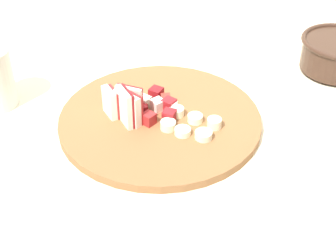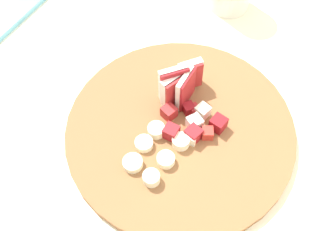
{
  "view_description": "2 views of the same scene",
  "coord_description": "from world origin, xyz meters",
  "px_view_note": "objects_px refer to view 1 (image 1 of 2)",
  "views": [
    {
      "loc": [
        0.34,
        -0.67,
        1.42
      ],
      "look_at": [
        0.09,
        -0.03,
        0.93
      ],
      "focal_mm": 54.36,
      "sensor_mm": 36.0,
      "label": 1
    },
    {
      "loc": [
        0.34,
        0.1,
        1.4
      ],
      "look_at": [
        0.07,
        -0.05,
        0.93
      ],
      "focal_mm": 40.98,
      "sensor_mm": 36.0,
      "label": 2
    }
  ],
  "objects_px": {
    "cutting_board": "(160,120)",
    "banana_slice_rows": "(190,124)",
    "apple_wedge_fan": "(125,105)",
    "apple_dice_pile": "(158,106)"
  },
  "relations": [
    {
      "from": "cutting_board",
      "to": "apple_wedge_fan",
      "type": "relative_size",
      "value": 4.18
    },
    {
      "from": "cutting_board",
      "to": "banana_slice_rows",
      "type": "bearing_deg",
      "value": -9.25
    },
    {
      "from": "apple_dice_pile",
      "to": "banana_slice_rows",
      "type": "distance_m",
      "value": 0.07
    },
    {
      "from": "apple_dice_pile",
      "to": "banana_slice_rows",
      "type": "bearing_deg",
      "value": -20.33
    },
    {
      "from": "apple_dice_pile",
      "to": "banana_slice_rows",
      "type": "relative_size",
      "value": 1.04
    },
    {
      "from": "cutting_board",
      "to": "banana_slice_rows",
      "type": "height_order",
      "value": "banana_slice_rows"
    },
    {
      "from": "apple_wedge_fan",
      "to": "banana_slice_rows",
      "type": "relative_size",
      "value": 0.87
    },
    {
      "from": "apple_wedge_fan",
      "to": "apple_dice_pile",
      "type": "bearing_deg",
      "value": 46.18
    },
    {
      "from": "apple_wedge_fan",
      "to": "banana_slice_rows",
      "type": "bearing_deg",
      "value": 9.67
    },
    {
      "from": "cutting_board",
      "to": "banana_slice_rows",
      "type": "xyz_separation_m",
      "value": [
        0.06,
        -0.01,
        0.01
      ]
    }
  ]
}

